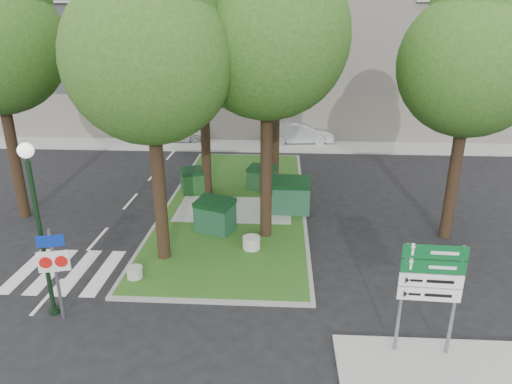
# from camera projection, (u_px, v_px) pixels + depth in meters

# --- Properties ---
(ground) EXTENTS (120.00, 120.00, 0.00)m
(ground) POSITION_uv_depth(u_px,v_px,m) (194.00, 301.00, 13.69)
(ground) COLOR black
(ground) RESTS_ON ground
(median_island) EXTENTS (6.00, 16.00, 0.12)m
(median_island) POSITION_uv_depth(u_px,v_px,m) (236.00, 202.00, 21.14)
(median_island) COLOR #2C4F16
(median_island) RESTS_ON ground
(median_kerb) EXTENTS (6.30, 16.30, 0.10)m
(median_kerb) POSITION_uv_depth(u_px,v_px,m) (236.00, 202.00, 21.14)
(median_kerb) COLOR gray
(median_kerb) RESTS_ON ground
(building_sidewalk) EXTENTS (42.00, 3.00, 0.12)m
(building_sidewalk) POSITION_uv_depth(u_px,v_px,m) (244.00, 146.00, 31.00)
(building_sidewalk) COLOR #999993
(building_sidewalk) RESTS_ON ground
(zebra_crossing) EXTENTS (5.00, 3.00, 0.01)m
(zebra_crossing) POSITION_uv_depth(u_px,v_px,m) (91.00, 272.00, 15.30)
(zebra_crossing) COLOR silver
(zebra_crossing) RESTS_ON ground
(apartment_building) EXTENTS (41.00, 12.00, 16.00)m
(apartment_building) POSITION_uv_depth(u_px,v_px,m) (251.00, 22.00, 35.28)
(apartment_building) COLOR #C5B693
(apartment_building) RESTS_ON ground
(tree_median_near_left) EXTENTS (5.20, 5.20, 10.53)m
(tree_median_near_left) POSITION_uv_depth(u_px,v_px,m) (151.00, 42.00, 13.64)
(tree_median_near_left) COLOR black
(tree_median_near_left) RESTS_ON ground
(tree_median_near_right) EXTENTS (5.60, 5.60, 11.46)m
(tree_median_near_right) POSITION_uv_depth(u_px,v_px,m) (270.00, 19.00, 15.09)
(tree_median_near_right) COLOR black
(tree_median_near_right) RESTS_ON ground
(tree_median_mid) EXTENTS (4.80, 4.80, 9.99)m
(tree_median_mid) POSITION_uv_depth(u_px,v_px,m) (204.00, 45.00, 19.82)
(tree_median_mid) COLOR black
(tree_median_mid) RESTS_ON ground
(tree_median_far) EXTENTS (5.80, 5.80, 11.93)m
(tree_median_far) POSITION_uv_depth(u_px,v_px,m) (279.00, 13.00, 21.99)
(tree_median_far) COLOR black
(tree_median_far) RESTS_ON ground
(tree_street_right) EXTENTS (5.00, 5.00, 10.06)m
(tree_street_right) POSITION_uv_depth(u_px,v_px,m) (476.00, 50.00, 15.52)
(tree_street_right) COLOR black
(tree_street_right) RESTS_ON ground
(dumpster_a) EXTENTS (1.56, 1.32, 1.23)m
(dumpster_a) POSITION_uv_depth(u_px,v_px,m) (195.00, 181.00, 22.04)
(dumpster_a) COLOR #103C11
(dumpster_a) RESTS_ON median_island
(dumpster_b) EXTENTS (1.72, 1.48, 1.35)m
(dumpster_b) POSITION_uv_depth(u_px,v_px,m) (215.00, 216.00, 17.87)
(dumpster_b) COLOR #113A21
(dumpster_b) RESTS_ON median_island
(dumpster_c) EXTENTS (1.52, 1.27, 1.20)m
(dumpster_c) POSITION_uv_depth(u_px,v_px,m) (262.00, 178.00, 22.44)
(dumpster_c) COLOR black
(dumpster_c) RESTS_ON median_island
(dumpster_d) EXTENTS (1.66, 1.18, 1.53)m
(dumpster_d) POSITION_uv_depth(u_px,v_px,m) (291.00, 196.00, 19.71)
(dumpster_d) COLOR #144227
(dumpster_d) RESTS_ON median_island
(bollard_left) EXTENTS (0.50, 0.50, 0.36)m
(bollard_left) POSITION_uv_depth(u_px,v_px,m) (135.00, 272.00, 14.70)
(bollard_left) COLOR #A6A5A1
(bollard_left) RESTS_ON median_island
(bollard_right) EXTENTS (0.64, 0.64, 0.46)m
(bollard_right) POSITION_uv_depth(u_px,v_px,m) (251.00, 243.00, 16.59)
(bollard_right) COLOR #AEB0AA
(bollard_right) RESTS_ON median_island
(bollard_mid) EXTENTS (0.63, 0.63, 0.45)m
(bollard_mid) POSITION_uv_depth(u_px,v_px,m) (209.00, 223.00, 18.28)
(bollard_mid) COLOR #959691
(bollard_mid) RESTS_ON median_island
(litter_bin) EXTENTS (0.42, 0.42, 0.73)m
(litter_bin) POSITION_uv_depth(u_px,v_px,m) (295.00, 195.00, 20.78)
(litter_bin) COLOR yellow
(litter_bin) RESTS_ON median_island
(street_lamp) EXTENTS (0.40, 0.40, 5.03)m
(street_lamp) POSITION_uv_depth(u_px,v_px,m) (37.00, 212.00, 12.04)
(street_lamp) COLOR black
(street_lamp) RESTS_ON ground
(traffic_sign_pole) EXTENTS (0.81, 0.24, 2.76)m
(traffic_sign_pole) POSITION_uv_depth(u_px,v_px,m) (54.00, 263.00, 12.30)
(traffic_sign_pole) COLOR slate
(traffic_sign_pole) RESTS_ON ground
(directional_sign) EXTENTS (1.48, 0.16, 2.96)m
(directional_sign) POSITION_uv_depth(u_px,v_px,m) (430.00, 283.00, 10.76)
(directional_sign) COLOR slate
(directional_sign) RESTS_ON sidewalk_corner
(car_white) EXTENTS (4.80, 2.26, 1.59)m
(car_white) POSITION_uv_depth(u_px,v_px,m) (175.00, 131.00, 31.96)
(car_white) COLOR silver
(car_white) RESTS_ON ground
(car_silver) EXTENTS (4.74, 2.03, 1.52)m
(car_silver) POSITION_uv_depth(u_px,v_px,m) (299.00, 133.00, 31.49)
(car_silver) COLOR #ABAFB3
(car_silver) RESTS_ON ground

